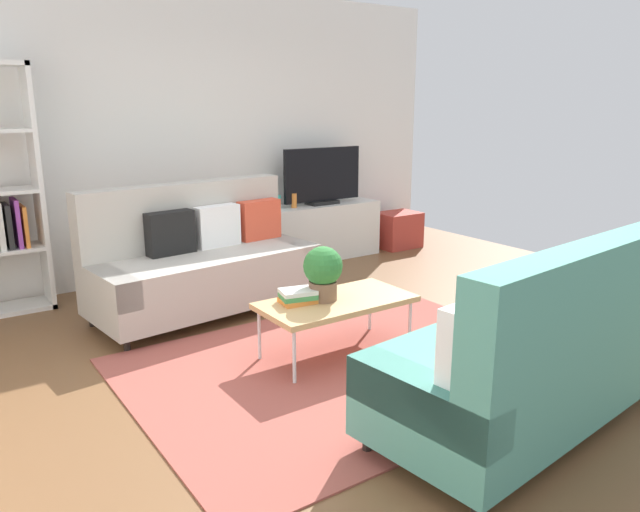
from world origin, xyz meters
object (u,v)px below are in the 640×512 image
Objects in this scene: coffee_table at (336,303)px; potted_plant at (323,271)px; bottle_0 at (294,200)px; couch_green at (533,354)px; vase_0 at (276,202)px; table_book_0 at (298,301)px; storage_trunk at (398,230)px; couch_beige at (202,261)px; tv at (322,177)px; tv_console at (321,231)px.

potted_plant is (-0.08, 0.05, 0.24)m from coffee_table.
coffee_table is at bearing -115.52° from bottle_0.
couch_green is 3.90m from vase_0.
potted_plant is at bearing -13.31° from table_book_0.
bottle_0 reaches higher than storage_trunk.
bottle_0 is at bearing 58.40° from table_book_0.
couch_green reaches higher than potted_plant.
couch_green is 3.85m from bottle_0.
table_book_0 is at bearing 103.96° from couch_green.
couch_green reaches higher than vase_0.
couch_beige is 2.93m from couch_green.
table_book_0 is at bearing -142.90° from storage_trunk.
storage_trunk is at bearing -2.30° from bottle_0.
couch_beige is 3.81× the size of storage_trunk.
potted_plant is at bearing 146.53° from coffee_table.
table_book_0 is (-0.18, 0.04, -0.19)m from potted_plant.
table_book_0 is (-0.26, 0.10, 0.04)m from coffee_table.
bottle_0 is at bearing 71.67° from couch_green.
vase_0 is (0.93, 2.41, 0.32)m from coffee_table.
couch_beige is 12.38× the size of bottle_0.
tv is 4.17× the size of table_book_0.
vase_0 is (-0.58, 0.07, -0.24)m from tv.
vase_0 is 0.87× the size of bottle_0.
bottle_0 is at bearing 64.48° from coffee_table.
couch_green is at bearing 97.36° from couch_beige.
storage_trunk is 2.17× the size of table_book_0.
couch_beige reaches higher than tv_console.
vase_0 is at bearing 173.12° from tv.
coffee_table is 0.79× the size of tv_console.
table_book_0 is at bearing 89.59° from couch_beige.
tv_console is at bearing -4.93° from vase_0.
tv_console is 5.83× the size of table_book_0.
couch_beige is 1.42m from potted_plant.
potted_plant is at bearing -117.64° from bottle_0.
table_book_0 is (0.13, -1.33, -0.02)m from couch_beige.
couch_green is 3.80× the size of storage_trunk.
couch_beige reaches higher than table_book_0.
couch_beige is at bearing -154.16° from tv.
couch_beige is 1.41× the size of tv_console.
tv_console is at bearing 57.50° from coffee_table.
couch_green is (0.69, -2.85, -0.01)m from couch_beige.
coffee_table is 4.58× the size of table_book_0.
tv is 2.59× the size of potted_plant.
coffee_table is at bearing -122.50° from tv_console.
potted_plant reaches higher than table_book_0.
couch_beige is at bearing 95.76° from table_book_0.
tv reaches higher than potted_plant.
tv reaches higher than bottle_0.
tv is 2.81m from potted_plant.
tv is 1.32m from storage_trunk.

